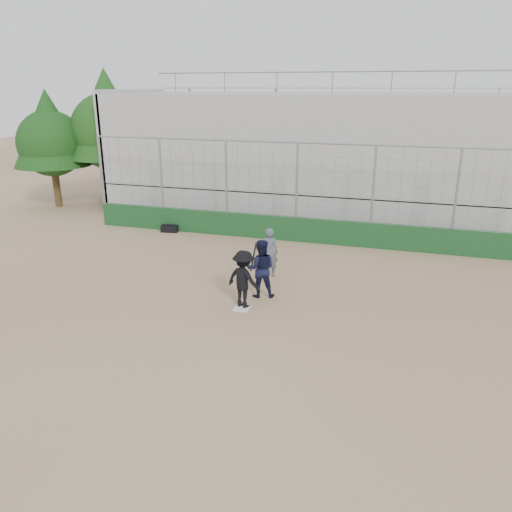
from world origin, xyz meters
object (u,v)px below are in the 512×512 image
(umpire, at_px, (269,255))
(equipment_bag, at_px, (170,229))
(batter_at_plate, at_px, (244,279))
(catcher_crouched, at_px, (261,278))

(umpire, xyz_separation_m, equipment_bag, (-5.61, 3.91, -0.60))
(equipment_bag, bearing_deg, umpire, -34.87)
(batter_at_plate, bearing_deg, catcher_crouched, 72.90)
(catcher_crouched, bearing_deg, umpire, 97.62)
(batter_at_plate, bearing_deg, equipment_bag, 130.63)
(catcher_crouched, distance_m, equipment_bag, 8.17)
(umpire, bearing_deg, batter_at_plate, 76.30)
(umpire, distance_m, equipment_bag, 6.87)
(equipment_bag, bearing_deg, catcher_crouched, -44.16)
(batter_at_plate, height_order, umpire, batter_at_plate)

